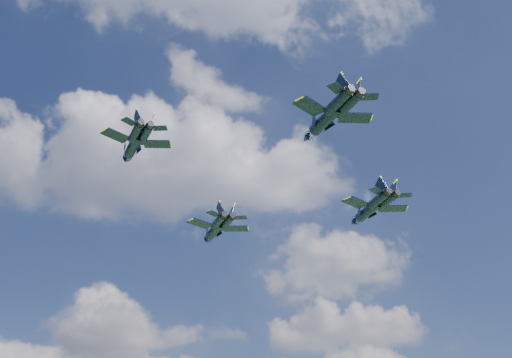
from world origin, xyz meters
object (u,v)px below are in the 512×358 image
at_px(jet_lead, 214,230).
at_px(jet_left, 133,146).
at_px(jet_right, 368,211).
at_px(jet_slot, 324,121).

xyz_separation_m(jet_lead, jet_left, (-10.92, -29.82, 1.39)).
bearing_deg(jet_right, jet_lead, 137.20).
xyz_separation_m(jet_right, jet_slot, (-10.86, -30.47, -0.68)).
distance_m(jet_lead, jet_right, 29.94).
height_order(jet_left, jet_slot, jet_left).
distance_m(jet_lead, jet_left, 31.78).
height_order(jet_left, jet_right, jet_left).
bearing_deg(jet_right, jet_left, -174.24).
height_order(jet_right, jet_slot, jet_right).
bearing_deg(jet_slot, jet_right, 47.03).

